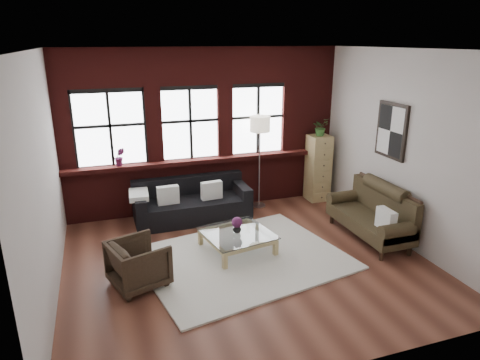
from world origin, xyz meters
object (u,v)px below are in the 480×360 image
object	(u,v)px
armchair	(139,264)
dark_sofa	(192,200)
coffee_table	(237,242)
vase	(237,228)
drawer_chest	(318,168)
floor_lamp	(259,159)
vintage_settee	(370,213)

from	to	relation	value
armchair	dark_sofa	bearing A→B (deg)	-49.10
dark_sofa	coffee_table	world-z (taller)	dark_sofa
armchair	vase	size ratio (longest dim) A/B	5.11
vase	drawer_chest	size ratio (longest dim) A/B	0.10
coffee_table	floor_lamp	world-z (taller)	floor_lamp
floor_lamp	coffee_table	bearing A→B (deg)	-120.98
coffee_table	floor_lamp	xyz separation A→B (m)	(1.07, 1.77, 0.86)
floor_lamp	drawer_chest	bearing A→B (deg)	-1.08
coffee_table	drawer_chest	bearing A→B (deg)	36.04
vase	floor_lamp	world-z (taller)	floor_lamp
vintage_settee	floor_lamp	bearing A→B (deg)	121.90
coffee_table	drawer_chest	world-z (taller)	drawer_chest
dark_sofa	floor_lamp	size ratio (longest dim) A/B	1.07
drawer_chest	floor_lamp	bearing A→B (deg)	178.92
vintage_settee	drawer_chest	distance (m)	2.02
dark_sofa	floor_lamp	bearing A→B (deg)	9.21
floor_lamp	vase	bearing A→B (deg)	-120.98
dark_sofa	coffee_table	bearing A→B (deg)	-75.26
coffee_table	dark_sofa	bearing A→B (deg)	104.74
dark_sofa	vintage_settee	distance (m)	3.27
vintage_settee	vase	distance (m)	2.35
armchair	floor_lamp	world-z (taller)	floor_lamp
vintage_settee	coffee_table	size ratio (longest dim) A/B	1.73
dark_sofa	armchair	xyz separation A→B (m)	(-1.22, -2.06, -0.06)
armchair	drawer_chest	bearing A→B (deg)	-78.98
vintage_settee	drawer_chest	world-z (taller)	drawer_chest
drawer_chest	floor_lamp	distance (m)	1.38
coffee_table	vase	size ratio (longest dim) A/B	7.12
coffee_table	vase	xyz separation A→B (m)	(-0.00, 0.00, 0.24)
vintage_settee	armchair	bearing A→B (deg)	-176.09
armchair	drawer_chest	size ratio (longest dim) A/B	0.52
coffee_table	vase	distance (m)	0.24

